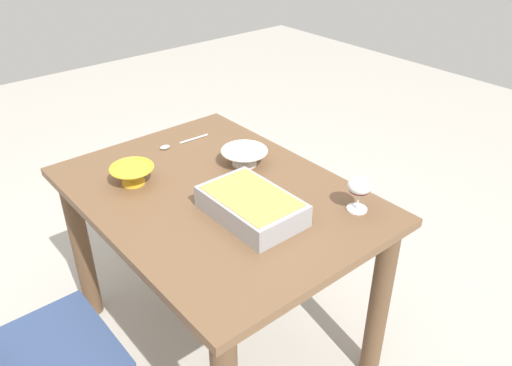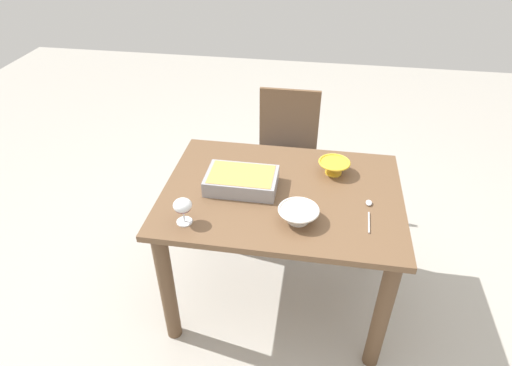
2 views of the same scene
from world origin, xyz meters
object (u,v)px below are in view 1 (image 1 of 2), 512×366
at_px(mixing_bowl, 244,156).
at_px(wine_glass, 359,188).
at_px(casserole_dish, 251,205).
at_px(dining_table, 218,225).
at_px(serving_spoon, 175,144).
at_px(chair, 17,359).
at_px(small_bowl, 132,174).

bearing_deg(mixing_bowl, wine_glass, -169.47).
distance_m(wine_glass, casserole_dish, 0.37).
height_order(dining_table, serving_spoon, serving_spoon).
relative_size(wine_glass, serving_spoon, 0.54).
bearing_deg(chair, wine_glass, -108.20).
bearing_deg(casserole_dish, dining_table, -0.02).
distance_m(casserole_dish, mixing_bowl, 0.37).
bearing_deg(chair, mixing_bowl, -81.75).
distance_m(mixing_bowl, small_bowl, 0.44).
height_order(mixing_bowl, serving_spoon, mixing_bowl).
bearing_deg(small_bowl, chair, 116.86).
bearing_deg(dining_table, serving_spoon, -11.47).
xyz_separation_m(chair, mixing_bowl, (0.15, -1.00, 0.30)).
bearing_deg(chair, small_bowl, -63.14).
bearing_deg(wine_glass, dining_table, 36.64).
xyz_separation_m(dining_table, chair, (-0.05, 0.79, -0.11)).
bearing_deg(small_bowl, wine_glass, -142.35).
xyz_separation_m(chair, casserole_dish, (-0.15, -0.79, 0.30)).
relative_size(casserole_dish, small_bowl, 2.11).
relative_size(casserole_dish, mixing_bowl, 1.87).
height_order(casserole_dish, mixing_bowl, casserole_dish).
relative_size(small_bowl, serving_spoon, 0.70).
height_order(small_bowl, serving_spoon, small_bowl).
bearing_deg(serving_spoon, casserole_dish, 172.22).
height_order(dining_table, casserole_dish, casserole_dish).
height_order(chair, small_bowl, chair).
bearing_deg(casserole_dish, wine_glass, -124.06).
relative_size(mixing_bowl, serving_spoon, 0.79).
relative_size(dining_table, chair, 1.29).
xyz_separation_m(small_bowl, serving_spoon, (0.17, -0.29, -0.03)).
relative_size(wine_glass, casserole_dish, 0.36).
xyz_separation_m(chair, serving_spoon, (0.47, -0.88, 0.26)).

